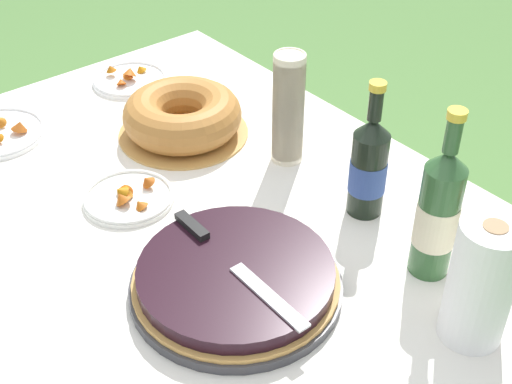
{
  "coord_description": "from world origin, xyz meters",
  "views": [
    {
      "loc": [
        1.01,
        -0.65,
        1.67
      ],
      "look_at": [
        0.1,
        0.09,
        0.8
      ],
      "focal_mm": 50.0,
      "sensor_mm": 36.0,
      "label": 1
    }
  ],
  "objects_px": {
    "berry_tart": "(236,280)",
    "juice_bottle_red": "(369,166)",
    "snack_plate_left": "(129,197)",
    "serving_knife": "(226,257)",
    "paper_towel_roll": "(481,283)",
    "snack_plate_far": "(130,79)",
    "cup_stack": "(288,109)",
    "cider_bottle_green": "(438,214)",
    "bundt_cake": "(182,116)"
  },
  "relations": [
    {
      "from": "juice_bottle_red",
      "to": "paper_towel_roll",
      "type": "bearing_deg",
      "value": -17.11
    },
    {
      "from": "serving_knife",
      "to": "juice_bottle_red",
      "type": "xyz_separation_m",
      "value": [
        0.01,
        0.36,
        0.05
      ]
    },
    {
      "from": "berry_tart",
      "to": "cup_stack",
      "type": "xyz_separation_m",
      "value": [
        -0.27,
        0.36,
        0.1
      ]
    },
    {
      "from": "juice_bottle_red",
      "to": "snack_plate_left",
      "type": "height_order",
      "value": "juice_bottle_red"
    },
    {
      "from": "serving_knife",
      "to": "paper_towel_roll",
      "type": "xyz_separation_m",
      "value": [
        0.36,
        0.25,
        0.06
      ]
    },
    {
      "from": "cup_stack",
      "to": "snack_plate_left",
      "type": "xyz_separation_m",
      "value": [
        -0.09,
        -0.37,
        -0.12
      ]
    },
    {
      "from": "serving_knife",
      "to": "bundt_cake",
      "type": "relative_size",
      "value": 1.18
    },
    {
      "from": "paper_towel_roll",
      "to": "snack_plate_far",
      "type": "bearing_deg",
      "value": 178.87
    },
    {
      "from": "bundt_cake",
      "to": "snack_plate_left",
      "type": "relative_size",
      "value": 1.61
    },
    {
      "from": "juice_bottle_red",
      "to": "paper_towel_roll",
      "type": "height_order",
      "value": "juice_bottle_red"
    },
    {
      "from": "juice_bottle_red",
      "to": "snack_plate_far",
      "type": "distance_m",
      "value": 0.82
    },
    {
      "from": "berry_tart",
      "to": "snack_plate_far",
      "type": "relative_size",
      "value": 1.92
    },
    {
      "from": "berry_tart",
      "to": "bundt_cake",
      "type": "relative_size",
      "value": 1.24
    },
    {
      "from": "cup_stack",
      "to": "snack_plate_far",
      "type": "bearing_deg",
      "value": -170.98
    },
    {
      "from": "cup_stack",
      "to": "juice_bottle_red",
      "type": "bearing_deg",
      "value": -0.45
    },
    {
      "from": "serving_knife",
      "to": "cup_stack",
      "type": "distance_m",
      "value": 0.44
    },
    {
      "from": "snack_plate_far",
      "to": "juice_bottle_red",
      "type": "bearing_deg",
      "value": 6.11
    },
    {
      "from": "cup_stack",
      "to": "serving_knife",
      "type": "bearing_deg",
      "value": -56.33
    },
    {
      "from": "cider_bottle_green",
      "to": "juice_bottle_red",
      "type": "xyz_separation_m",
      "value": [
        -0.2,
        0.04,
        -0.02
      ]
    },
    {
      "from": "serving_knife",
      "to": "snack_plate_far",
      "type": "relative_size",
      "value": 1.83
    },
    {
      "from": "berry_tart",
      "to": "juice_bottle_red",
      "type": "xyz_separation_m",
      "value": [
        -0.02,
        0.36,
        0.08
      ]
    },
    {
      "from": "serving_knife",
      "to": "bundt_cake",
      "type": "xyz_separation_m",
      "value": [
        -0.48,
        0.23,
        -0.01
      ]
    },
    {
      "from": "juice_bottle_red",
      "to": "cider_bottle_green",
      "type": "bearing_deg",
      "value": -10.37
    },
    {
      "from": "juice_bottle_red",
      "to": "berry_tart",
      "type": "bearing_deg",
      "value": -86.94
    },
    {
      "from": "cider_bottle_green",
      "to": "snack_plate_left",
      "type": "distance_m",
      "value": 0.65
    },
    {
      "from": "bundt_cake",
      "to": "snack_plate_left",
      "type": "distance_m",
      "value": 0.29
    },
    {
      "from": "serving_knife",
      "to": "juice_bottle_red",
      "type": "relative_size",
      "value": 1.24
    },
    {
      "from": "cider_bottle_green",
      "to": "snack_plate_far",
      "type": "relative_size",
      "value": 1.7
    },
    {
      "from": "serving_knife",
      "to": "cup_stack",
      "type": "xyz_separation_m",
      "value": [
        -0.24,
        0.36,
        0.07
      ]
    },
    {
      "from": "cup_stack",
      "to": "paper_towel_roll",
      "type": "bearing_deg",
      "value": -10.42
    },
    {
      "from": "juice_bottle_red",
      "to": "snack_plate_left",
      "type": "xyz_separation_m",
      "value": [
        -0.34,
        -0.37,
        -0.1
      ]
    },
    {
      "from": "berry_tart",
      "to": "snack_plate_left",
      "type": "bearing_deg",
      "value": -178.29
    },
    {
      "from": "bundt_cake",
      "to": "snack_plate_far",
      "type": "bearing_deg",
      "value": 173.16
    },
    {
      "from": "cup_stack",
      "to": "juice_bottle_red",
      "type": "relative_size",
      "value": 0.88
    },
    {
      "from": "serving_knife",
      "to": "snack_plate_far",
      "type": "bearing_deg",
      "value": 162.33
    },
    {
      "from": "cup_stack",
      "to": "juice_bottle_red",
      "type": "height_order",
      "value": "juice_bottle_red"
    },
    {
      "from": "bundt_cake",
      "to": "cider_bottle_green",
      "type": "distance_m",
      "value": 0.7
    },
    {
      "from": "bundt_cake",
      "to": "paper_towel_roll",
      "type": "height_order",
      "value": "paper_towel_roll"
    },
    {
      "from": "berry_tart",
      "to": "cup_stack",
      "type": "distance_m",
      "value": 0.46
    },
    {
      "from": "snack_plate_left",
      "to": "serving_knife",
      "type": "bearing_deg",
      "value": 1.97
    },
    {
      "from": "serving_knife",
      "to": "snack_plate_left",
      "type": "bearing_deg",
      "value": -176.85
    },
    {
      "from": "snack_plate_far",
      "to": "cup_stack",
      "type": "bearing_deg",
      "value": 9.02
    },
    {
      "from": "berry_tart",
      "to": "bundt_cake",
      "type": "height_order",
      "value": "bundt_cake"
    },
    {
      "from": "serving_knife",
      "to": "bundt_cake",
      "type": "bearing_deg",
      "value": 155.24
    },
    {
      "from": "snack_plate_far",
      "to": "paper_towel_roll",
      "type": "relative_size",
      "value": 0.86
    },
    {
      "from": "cider_bottle_green",
      "to": "cup_stack",
      "type": "bearing_deg",
      "value": 175.06
    },
    {
      "from": "bundt_cake",
      "to": "juice_bottle_red",
      "type": "relative_size",
      "value": 1.05
    },
    {
      "from": "cup_stack",
      "to": "cider_bottle_green",
      "type": "distance_m",
      "value": 0.46
    },
    {
      "from": "berry_tart",
      "to": "cider_bottle_green",
      "type": "height_order",
      "value": "cider_bottle_green"
    },
    {
      "from": "bundt_cake",
      "to": "paper_towel_roll",
      "type": "distance_m",
      "value": 0.85
    }
  ]
}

